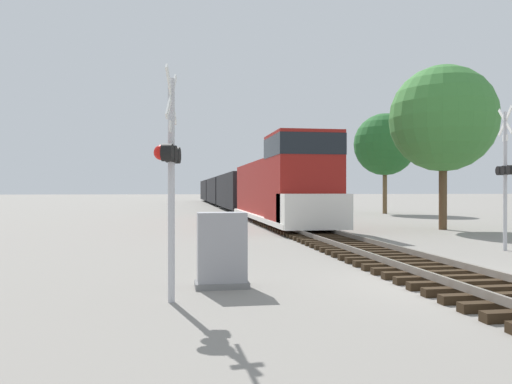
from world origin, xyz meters
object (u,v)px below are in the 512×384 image
at_px(tree_mid_background, 385,145).
at_px(crossing_signal_near, 170,163).
at_px(crossing_signal_far, 506,172).
at_px(freight_train, 230,191).
at_px(tree_far_right, 443,119).
at_px(relay_cabinet, 222,250).

bearing_deg(tree_mid_background, crossing_signal_near, -119.84).
xyz_separation_m(crossing_signal_far, tree_mid_background, (6.39, 23.98, 3.11)).
xyz_separation_m(freight_train, tree_far_right, (7.24, -30.12, 3.60)).
bearing_deg(tree_mid_background, relay_cabinet, -119.30).
bearing_deg(freight_train, tree_mid_background, -52.05).
distance_m(relay_cabinet, tree_mid_background, 33.12).
distance_m(crossing_signal_far, relay_cabinet, 10.82).
relative_size(freight_train, crossing_signal_near, 17.02).
bearing_deg(relay_cabinet, tree_far_right, 46.46).
height_order(crossing_signal_near, relay_cabinet, crossing_signal_near).
relative_size(crossing_signal_near, tree_far_right, 0.51).
relative_size(freight_train, relay_cabinet, 45.86).
height_order(crossing_signal_near, crossing_signal_far, crossing_signal_far).
xyz_separation_m(relay_cabinet, tree_mid_background, (16.03, 28.56, 4.92)).
height_order(crossing_signal_near, tree_far_right, tree_far_right).
height_order(crossing_signal_near, tree_mid_background, tree_mid_background).
bearing_deg(crossing_signal_far, relay_cabinet, 124.98).
distance_m(crossing_signal_near, tree_mid_background, 34.43).
height_order(crossing_signal_far, relay_cabinet, crossing_signal_far).
bearing_deg(crossing_signal_near, relay_cabinet, 149.28).
bearing_deg(freight_train, crossing_signal_far, -82.90).
height_order(freight_train, relay_cabinet, freight_train).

